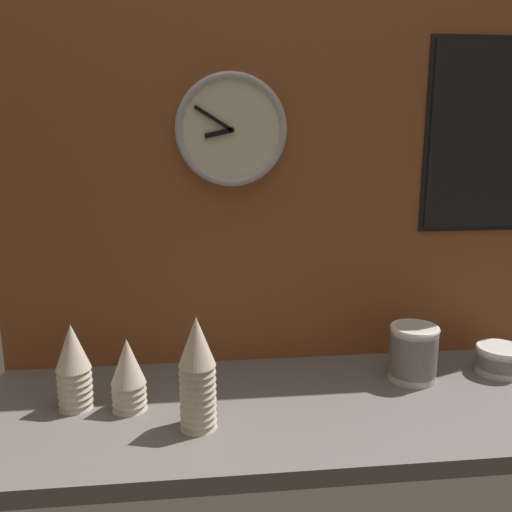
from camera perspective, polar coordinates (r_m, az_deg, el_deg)
The scene contains 9 objects.
ground_plane at distance 137.49cm, azimuth 6.06°, elevation -15.47°, with size 160.00×56.00×4.00cm, color slate.
wall_tiled_back at distance 147.42cm, azimuth 4.36°, elevation 8.71°, with size 160.00×3.00×105.00cm.
cup_stack_left at distance 130.82cm, azimuth -13.32°, elevation -12.07°, with size 8.09×8.09×17.40cm.
cup_stack_far_left at distance 134.50cm, azimuth -18.67°, elevation -10.95°, with size 8.09×8.09×20.63cm.
cup_stack_center_left at distance 119.37cm, azimuth -6.19°, elevation -12.16°, with size 8.09×8.09×25.48cm.
bowl_stack_far_right at distance 161.24cm, azimuth 24.27°, elevation -9.81°, with size 12.56×12.56×7.49cm.
bowl_stack_right at distance 148.14cm, azimuth 16.23°, elevation -9.66°, with size 12.56×12.56×14.68cm.
wall_clock at distance 141.78cm, azimuth -2.61°, elevation 13.11°, with size 28.73×2.70×28.73cm.
menu_board at distance 164.34cm, azimuth 24.15°, elevation 11.41°, with size 41.46×1.32×51.75cm.
Camera 1 is at (-27.17, -118.00, 63.11)cm, focal length 38.00 mm.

